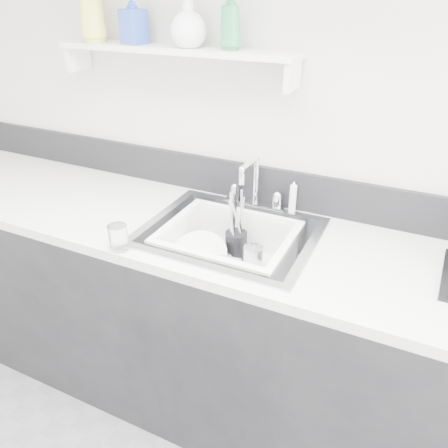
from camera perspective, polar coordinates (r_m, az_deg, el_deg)
The scene contains 18 objects.
room_shell at distance 0.77m, azimuth -27.21°, elevation 22.24°, with size 3.50×3.00×2.60m.
counter_run at distance 1.91m, azimuth 0.67°, elevation -13.16°, with size 3.20×0.62×0.92m.
backsplash at distance 1.85m, azimuth 4.68°, elevation 5.22°, with size 3.20×0.02×0.16m, color black.
sink at distance 1.68m, azimuth 0.74°, elevation -3.74°, with size 0.64×0.52×0.20m, color silver, non-canonical shape.
faucet at distance 1.81m, azimuth 4.04°, elevation 4.06°, with size 0.26×0.18×0.23m.
side_sprayer at distance 1.77m, azimuth 8.99°, elevation 3.49°, with size 0.03×0.03×0.14m, color white.
wall_shelf at distance 1.80m, azimuth -6.66°, elevation 21.46°, with size 1.00×0.16×0.12m.
wash_tub at distance 1.66m, azimuth 0.51°, elevation -3.56°, with size 0.48×0.39×0.19m, color white, non-canonical shape.
plate_stack at distance 1.71m, azimuth -2.95°, elevation -4.73°, with size 0.26×0.26×0.10m.
utensil_cup at distance 1.75m, azimuth 1.58°, elevation -2.47°, with size 0.09×0.09×0.29m.
ladle at distance 1.72m, azimuth -1.64°, elevation -4.13°, with size 0.25×0.09×0.07m, color silver, non-canonical shape.
tumbler_in_tub at distance 1.67m, azimuth 3.79°, elevation -4.62°, with size 0.07×0.07×0.11m, color white.
tumbler_counter at distance 1.56m, azimuth -13.64°, elevation -1.73°, with size 0.07×0.07×0.09m, color white.
bowl_small at distance 1.63m, azimuth 3.08°, elevation -6.92°, with size 0.10×0.10×0.03m, color white.
soap_bottle_a at distance 1.98m, azimuth -16.97°, elevation 25.59°, with size 0.10×0.10×0.26m, color #E1E453.
soap_bottle_b at distance 1.88m, azimuth -11.80°, elevation 24.81°, with size 0.08×0.09×0.18m, color #2A4AB6.
soap_bottle_c at distance 1.74m, azimuth -4.69°, elevation 24.77°, with size 0.13×0.13×0.17m, color white.
soap_bottle_d at distance 1.67m, azimuth 0.85°, elevation 25.16°, with size 0.08×0.08×0.20m, color #287D4A.
Camera 1 is at (0.59, -0.10, 1.73)m, focal length 35.00 mm.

